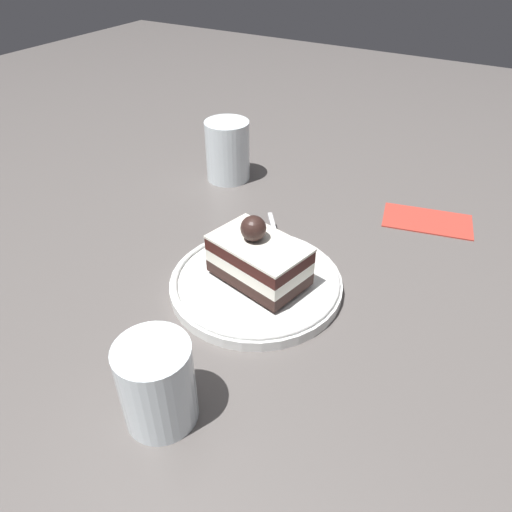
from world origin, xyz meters
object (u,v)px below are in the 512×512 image
at_px(dessert_plate, 256,282).
at_px(folded_napkin, 427,220).
at_px(cake_slice, 259,258).
at_px(drink_glass_near, 158,388).
at_px(fork, 276,236).
at_px(drink_glass_far, 228,154).

distance_m(dessert_plate, folded_napkin, 0.29).
bearing_deg(dessert_plate, cake_slice, -59.66).
distance_m(cake_slice, drink_glass_near, 0.20).
distance_m(drink_glass_near, folded_napkin, 0.47).
xyz_separation_m(cake_slice, drink_glass_near, (-0.20, -0.01, -0.01)).
bearing_deg(cake_slice, fork, 14.89).
xyz_separation_m(dessert_plate, cake_slice, (0.00, -0.00, 0.04)).
bearing_deg(drink_glass_far, dessert_plate, -140.30).
height_order(cake_slice, drink_glass_near, cake_slice).
relative_size(fork, drink_glass_far, 0.92).
bearing_deg(drink_glass_far, drink_glass_near, -154.15).
bearing_deg(fork, dessert_plate, -167.15).
bearing_deg(folded_napkin, fork, 137.75).
height_order(cake_slice, folded_napkin, cake_slice).
bearing_deg(drink_glass_near, cake_slice, 4.11).
xyz_separation_m(drink_glass_near, folded_napkin, (0.45, -0.12, -0.04)).
bearing_deg(folded_napkin, dessert_plate, 151.57).
bearing_deg(dessert_plate, folded_napkin, -28.43).
height_order(fork, folded_napkin, fork).
bearing_deg(drink_glass_far, fork, -130.24).
distance_m(fork, drink_glass_far, 0.22).
xyz_separation_m(drink_glass_far, folded_napkin, (0.03, -0.32, -0.04)).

